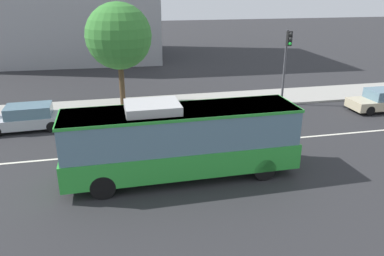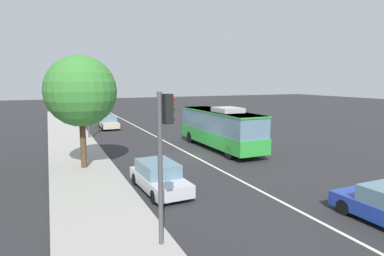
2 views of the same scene
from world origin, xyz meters
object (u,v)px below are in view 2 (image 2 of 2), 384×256
object	(u,v)px
sedan_beige	(108,122)
traffic_light_mid_block	(164,143)
sedan_silver	(159,177)
transit_bus	(220,127)
traffic_light_near_corner	(89,101)
street_tree_kerbside_left	(81,91)

from	to	relation	value
sedan_beige	traffic_light_mid_block	size ratio (longest dim) A/B	0.87
sedan_silver	traffic_light_mid_block	world-z (taller)	traffic_light_mid_block
transit_bus	sedan_silver	bearing A→B (deg)	134.51
sedan_beige	traffic_light_near_corner	bearing A→B (deg)	-23.49
traffic_light_near_corner	traffic_light_mid_block	xyz separation A→B (m)	(-22.28, 0.18, 0.00)
sedan_silver	street_tree_kerbside_left	distance (m)	7.66
sedan_silver	street_tree_kerbside_left	xyz separation A→B (m)	(5.67, 3.06, 4.15)
transit_bus	sedan_beige	bearing A→B (deg)	22.21
traffic_light_near_corner	transit_bus	bearing A→B (deg)	-49.38
sedan_silver	traffic_light_near_corner	size ratio (longest dim) A/B	0.88
sedan_silver	sedan_beige	bearing A→B (deg)	174.23
sedan_silver	traffic_light_near_corner	distance (m)	17.09
sedan_silver	traffic_light_near_corner	xyz separation A→B (m)	(16.80, 1.37, 2.84)
sedan_silver	street_tree_kerbside_left	size ratio (longest dim) A/B	0.65
transit_bus	street_tree_kerbside_left	distance (m)	11.35
transit_bus	street_tree_kerbside_left	xyz separation A→B (m)	(-2.03, 10.74, 3.06)
sedan_beige	traffic_light_mid_block	bearing A→B (deg)	-5.43
transit_bus	traffic_light_near_corner	bearing A→B (deg)	44.27
transit_bus	traffic_light_mid_block	world-z (taller)	traffic_light_mid_block
sedan_silver	sedan_beige	distance (m)	22.91
transit_bus	traffic_light_near_corner	size ratio (longest dim) A/B	1.93
traffic_light_mid_block	street_tree_kerbside_left	world-z (taller)	street_tree_kerbside_left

